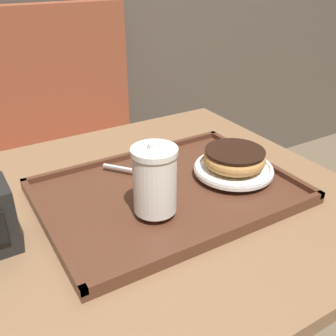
% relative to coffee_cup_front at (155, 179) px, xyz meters
% --- Properties ---
extents(booth_bench, '(1.24, 0.44, 1.00)m').
position_rel_coffee_cup_front_xyz_m(booth_bench, '(-0.18, 0.94, -0.49)').
color(booth_bench, brown).
rests_on(booth_bench, ground_plane).
extents(cafe_table, '(0.78, 0.76, 0.72)m').
position_rel_coffee_cup_front_xyz_m(cafe_table, '(0.04, 0.07, -0.27)').
color(cafe_table, '#846042').
rests_on(cafe_table, ground_plane).
extents(serving_tray, '(0.49, 0.36, 0.02)m').
position_rel_coffee_cup_front_xyz_m(serving_tray, '(0.06, 0.06, -0.08)').
color(serving_tray, '#512D1E').
rests_on(serving_tray, cafe_table).
extents(coffee_cup_front, '(0.08, 0.08, 0.13)m').
position_rel_coffee_cup_front_xyz_m(coffee_cup_front, '(0.00, 0.00, 0.00)').
color(coffee_cup_front, white).
rests_on(coffee_cup_front, serving_tray).
extents(plate_with_chocolate_donut, '(0.17, 0.17, 0.01)m').
position_rel_coffee_cup_front_xyz_m(plate_with_chocolate_donut, '(0.21, 0.04, -0.05)').
color(plate_with_chocolate_donut, white).
rests_on(plate_with_chocolate_donut, serving_tray).
extents(donut_chocolate_glazed, '(0.13, 0.13, 0.04)m').
position_rel_coffee_cup_front_xyz_m(donut_chocolate_glazed, '(0.21, 0.04, -0.03)').
color(donut_chocolate_glazed, tan).
rests_on(donut_chocolate_glazed, plate_with_chocolate_donut).
extents(spoon, '(0.12, 0.14, 0.01)m').
position_rel_coffee_cup_front_xyz_m(spoon, '(0.06, 0.11, -0.06)').
color(spoon, silver).
rests_on(spoon, serving_tray).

